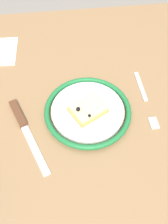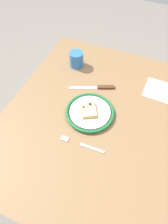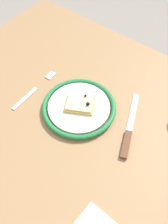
{
  "view_description": "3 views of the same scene",
  "coord_description": "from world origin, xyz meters",
  "px_view_note": "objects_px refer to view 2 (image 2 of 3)",
  "views": [
    {
      "loc": [
        0.05,
        0.41,
        1.31
      ],
      "look_at": [
        0.01,
        0.05,
        0.77
      ],
      "focal_mm": 39.28,
      "sensor_mm": 36.0,
      "label": 1
    },
    {
      "loc": [
        -0.51,
        -0.13,
        1.51
      ],
      "look_at": [
        -0.02,
        0.06,
        0.79
      ],
      "focal_mm": 30.97,
      "sensor_mm": 36.0,
      "label": 2
    },
    {
      "loc": [
        0.3,
        -0.32,
        1.41
      ],
      "look_at": [
        0.03,
        0.03,
        0.78
      ],
      "focal_mm": 40.65,
      "sensor_mm": 36.0,
      "label": 3
    }
  ],
  "objects_px": {
    "cup": "(76,59)",
    "napkin": "(158,90)",
    "pizza_slice_near": "(89,110)",
    "fork": "(82,145)",
    "plate": "(90,112)",
    "knife": "(100,87)",
    "dining_table": "(97,127)"
  },
  "relations": [
    {
      "from": "plate",
      "to": "fork",
      "type": "bearing_deg",
      "value": -170.88
    },
    {
      "from": "plate",
      "to": "dining_table",
      "type": "bearing_deg",
      "value": -91.79
    },
    {
      "from": "plate",
      "to": "napkin",
      "type": "distance_m",
      "value": 0.39
    },
    {
      "from": "plate",
      "to": "pizza_slice_near",
      "type": "bearing_deg",
      "value": 118.78
    },
    {
      "from": "pizza_slice_near",
      "to": "cup",
      "type": "distance_m",
      "value": 0.35
    },
    {
      "from": "dining_table",
      "to": "fork",
      "type": "height_order",
      "value": "fork"
    },
    {
      "from": "cup",
      "to": "napkin",
      "type": "xyz_separation_m",
      "value": [
        -0.02,
        -0.47,
        -0.04
      ]
    },
    {
      "from": "knife",
      "to": "cup",
      "type": "height_order",
      "value": "cup"
    },
    {
      "from": "plate",
      "to": "knife",
      "type": "height_order",
      "value": "plate"
    },
    {
      "from": "cup",
      "to": "plate",
      "type": "bearing_deg",
      "value": -146.12
    },
    {
      "from": "fork",
      "to": "knife",
      "type": "bearing_deg",
      "value": 6.59
    },
    {
      "from": "plate",
      "to": "pizza_slice_near",
      "type": "height_order",
      "value": "pizza_slice_near"
    },
    {
      "from": "plate",
      "to": "cup",
      "type": "xyz_separation_m",
      "value": [
        0.29,
        0.2,
        0.03
      ]
    },
    {
      "from": "cup",
      "to": "napkin",
      "type": "relative_size",
      "value": 0.59
    },
    {
      "from": "pizza_slice_near",
      "to": "napkin",
      "type": "relative_size",
      "value": 0.76
    },
    {
      "from": "napkin",
      "to": "dining_table",
      "type": "bearing_deg",
      "value": 139.62
    },
    {
      "from": "pizza_slice_near",
      "to": "fork",
      "type": "height_order",
      "value": "pizza_slice_near"
    },
    {
      "from": "pizza_slice_near",
      "to": "fork",
      "type": "distance_m",
      "value": 0.17
    },
    {
      "from": "plate",
      "to": "pizza_slice_near",
      "type": "relative_size",
      "value": 2.1
    },
    {
      "from": "pizza_slice_near",
      "to": "cup",
      "type": "bearing_deg",
      "value": 33.06
    },
    {
      "from": "fork",
      "to": "dining_table",
      "type": "bearing_deg",
      "value": -5.36
    },
    {
      "from": "dining_table",
      "to": "cup",
      "type": "distance_m",
      "value": 0.41
    },
    {
      "from": "dining_table",
      "to": "plate",
      "type": "distance_m",
      "value": 0.12
    },
    {
      "from": "fork",
      "to": "napkin",
      "type": "bearing_deg",
      "value": -29.39
    },
    {
      "from": "knife",
      "to": "fork",
      "type": "relative_size",
      "value": 1.14
    },
    {
      "from": "dining_table",
      "to": "napkin",
      "type": "height_order",
      "value": "napkin"
    },
    {
      "from": "napkin",
      "to": "knife",
      "type": "bearing_deg",
      "value": 108.96
    },
    {
      "from": "pizza_slice_near",
      "to": "fork",
      "type": "xyz_separation_m",
      "value": [
        -0.17,
        -0.03,
        -0.02
      ]
    },
    {
      "from": "knife",
      "to": "cup",
      "type": "bearing_deg",
      "value": 56.97
    },
    {
      "from": "knife",
      "to": "napkin",
      "type": "bearing_deg",
      "value": -71.04
    },
    {
      "from": "cup",
      "to": "fork",
      "type": "bearing_deg",
      "value": -154.13
    },
    {
      "from": "knife",
      "to": "plate",
      "type": "bearing_deg",
      "value": -175.89
    }
  ]
}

